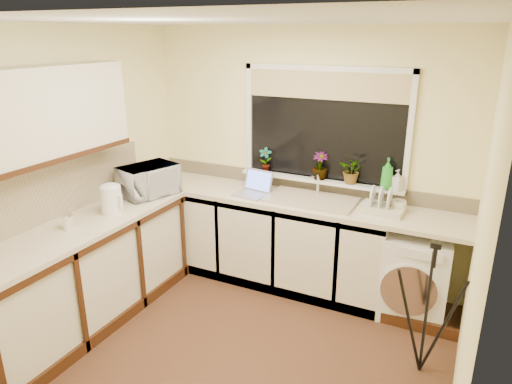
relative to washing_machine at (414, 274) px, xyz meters
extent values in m
plane|color=#513220|center=(-1.17, -1.18, -0.38)|extent=(3.20, 3.20, 0.00)
plane|color=white|center=(-1.17, -1.18, 2.07)|extent=(3.20, 3.20, 0.00)
plane|color=#FFF3AA|center=(-1.17, 0.32, 0.84)|extent=(3.20, 0.00, 3.20)
plane|color=#FFF3AA|center=(-1.17, -2.68, 0.84)|extent=(3.20, 0.00, 3.20)
plane|color=#FFF3AA|center=(-2.77, -1.18, 0.84)|extent=(0.00, 3.00, 3.00)
plane|color=#FFF3AA|center=(0.43, -1.18, 0.84)|extent=(0.00, 3.00, 3.00)
cube|color=silver|center=(-1.50, 0.02, 0.05)|extent=(2.55, 0.60, 0.86)
cube|color=silver|center=(-2.47, -1.48, 0.05)|extent=(0.54, 2.40, 0.86)
cube|color=beige|center=(-1.17, 0.02, 0.50)|extent=(3.20, 0.60, 0.04)
cube|color=beige|center=(-2.47, -1.48, 0.50)|extent=(0.60, 2.40, 0.04)
cube|color=silver|center=(-2.61, -1.63, 1.42)|extent=(0.28, 1.90, 0.70)
cube|color=beige|center=(-2.76, -1.48, 0.74)|extent=(0.02, 2.40, 0.45)
cube|color=beige|center=(-1.17, 0.31, 0.59)|extent=(3.20, 0.02, 0.14)
cube|color=black|center=(-0.97, 0.30, 1.17)|extent=(1.50, 0.02, 1.00)
cube|color=tan|center=(-0.97, 0.28, 1.54)|extent=(1.50, 0.02, 0.25)
cube|color=white|center=(-0.97, 0.25, 0.65)|extent=(1.60, 0.14, 0.03)
cube|color=tan|center=(-0.97, 0.02, 0.53)|extent=(0.82, 0.46, 0.03)
cylinder|color=silver|center=(-0.97, 0.20, 0.64)|extent=(0.03, 0.03, 0.24)
cube|color=white|center=(0.00, 0.00, 0.00)|extent=(0.59, 0.57, 0.77)
cube|color=#9E9DA5|center=(-1.55, -0.10, 0.52)|extent=(0.33, 0.27, 0.02)
cube|color=#5D79FF|center=(-1.53, 0.04, 0.63)|extent=(0.31, 0.12, 0.21)
cylinder|color=white|center=(-2.42, -1.02, 0.63)|extent=(0.18, 0.18, 0.24)
cube|color=beige|center=(-0.33, 0.02, 0.54)|extent=(0.38, 0.29, 0.05)
cylinder|color=white|center=(-2.49, -1.44, 0.57)|extent=(0.09, 0.09, 0.12)
imported|color=white|center=(-2.43, -0.49, 0.66)|extent=(0.49, 0.60, 0.29)
imported|color=#999999|center=(-1.55, 0.24, 0.79)|extent=(0.15, 0.12, 0.25)
imported|color=#999999|center=(-0.98, 0.24, 0.80)|extent=(0.19, 0.19, 0.26)
imported|color=#999999|center=(-0.67, 0.24, 0.79)|extent=(0.26, 0.24, 0.25)
imported|color=green|center=(-0.34, 0.22, 0.81)|extent=(0.13, 0.13, 0.28)
imported|color=#999999|center=(-0.25, 0.23, 0.76)|extent=(0.11, 0.11, 0.19)
imported|color=silver|center=(-0.20, 0.09, 0.57)|extent=(0.16, 0.16, 0.11)
camera|label=1|loc=(0.36, -3.86, 2.00)|focal=32.84mm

